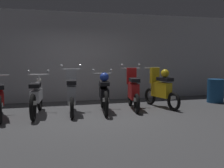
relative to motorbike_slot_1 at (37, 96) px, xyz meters
name	(u,v)px	position (x,y,z in m)	size (l,w,h in m)	color
ground_plane	(91,115)	(1.33, -0.41, -0.49)	(80.00, 80.00, 0.00)	#4C4C4F
back_wall	(76,57)	(1.33, 2.18, 1.00)	(16.00, 0.30, 2.99)	#ADADB2
motorbike_slot_1	(37,96)	(0.00, 0.00, 0.00)	(0.59, 1.94, 1.15)	black
motorbike_slot_2	(72,94)	(0.89, -0.04, 0.04)	(0.59, 1.68, 1.29)	black
motorbike_slot_3	(104,92)	(1.78, 0.00, 0.04)	(0.59, 1.94, 1.15)	black
motorbike_slot_4	(133,91)	(2.67, 0.12, 0.04)	(0.58, 1.67, 1.29)	black
motorbike_slot_5	(161,89)	(3.55, 0.14, 0.07)	(0.57, 1.67, 1.18)	black
trash_bin	(215,91)	(5.69, 0.49, -0.11)	(0.53, 0.53, 0.77)	navy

